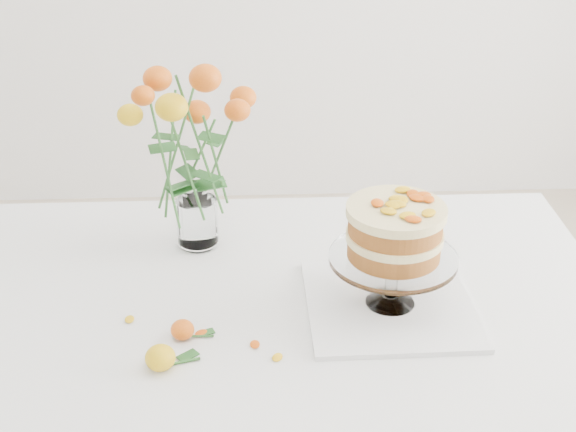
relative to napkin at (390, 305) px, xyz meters
name	(u,v)px	position (x,y,z in m)	size (l,w,h in m)	color
table	(265,336)	(-0.25, 0.03, -0.09)	(1.43, 0.93, 0.76)	tan
napkin	(390,305)	(0.00, 0.00, 0.00)	(0.33, 0.33, 0.01)	white
cake_stand	(395,237)	(0.00, 0.00, 0.15)	(0.25, 0.25, 0.22)	white
rose_vase	(192,135)	(-0.39, 0.26, 0.26)	(0.36, 0.36, 0.45)	white
loose_rose_near	(161,358)	(-0.43, -0.17, 0.02)	(0.09, 0.05, 0.05)	gold
loose_rose_far	(183,330)	(-0.40, -0.08, 0.01)	(0.08, 0.04, 0.04)	#C64F09
stray_petal_a	(201,333)	(-0.37, -0.07, 0.00)	(0.03, 0.02, 0.00)	#E8AB0E
stray_petal_b	(255,345)	(-0.27, -0.11, 0.00)	(0.03, 0.02, 0.00)	#E8AB0E
stray_petal_c	(277,358)	(-0.23, -0.15, 0.00)	(0.03, 0.02, 0.00)	#E8AB0E
stray_petal_d	(130,319)	(-0.51, -0.02, 0.00)	(0.03, 0.02, 0.00)	#E8AB0E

